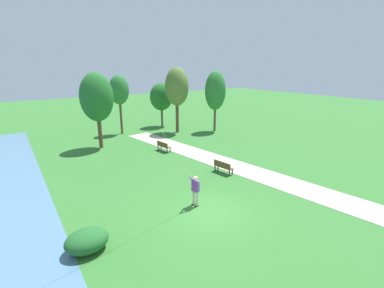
# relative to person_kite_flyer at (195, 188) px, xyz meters

# --- Properties ---
(ground_plane) EXTENTS (120.00, 120.00, 0.00)m
(ground_plane) POSITION_rel_person_kite_flyer_xyz_m (0.25, -1.00, -1.05)
(ground_plane) COLOR #33702D
(walkway_path) EXTENTS (7.05, 32.01, 0.02)m
(walkway_path) POSITION_rel_person_kite_flyer_xyz_m (6.28, 1.00, -1.04)
(walkway_path) COLOR #B7AD99
(walkway_path) RESTS_ON ground
(person_kite_flyer) EXTENTS (0.63, 0.51, 1.83)m
(person_kite_flyer) POSITION_rel_person_kite_flyer_xyz_m (0.00, 0.00, 0.00)
(person_kite_flyer) COLOR #232328
(person_kite_flyer) RESTS_ON ground
(park_bench_near_walkway) EXTENTS (0.65, 1.55, 0.88)m
(park_bench_near_walkway) POSITION_rel_person_kite_flyer_xyz_m (4.34, 2.73, -0.54)
(park_bench_near_walkway) COLOR brown
(park_bench_near_walkway) RESTS_ON ground
(park_bench_far_walkway) EXTENTS (0.65, 1.55, 0.88)m
(park_bench_far_walkway) POSITION_rel_person_kite_flyer_xyz_m (3.31, 9.66, -0.54)
(park_bench_far_walkway) COLOR brown
(park_bench_far_walkway) RESTS_ON ground
(tree_horizon_far) EXTENTS (2.95, 2.61, 6.86)m
(tree_horizon_far) POSITION_rel_person_kite_flyer_xyz_m (-0.93, 13.96, 3.60)
(tree_horizon_far) COLOR brown
(tree_horizon_far) RESTS_ON ground
(tree_treeline_right) EXTENTS (2.52, 2.85, 7.26)m
(tree_treeline_right) POSITION_rel_person_kite_flyer_xyz_m (8.16, 15.18, 4.06)
(tree_treeline_right) COLOR brown
(tree_treeline_right) RESTS_ON ground
(tree_treeline_left) EXTENTS (2.15, 1.73, 6.49)m
(tree_treeline_left) POSITION_rel_person_kite_flyer_xyz_m (2.65, 18.10, 3.78)
(tree_treeline_left) COLOR brown
(tree_treeline_left) RESTS_ON ground
(tree_treeline_center) EXTENTS (2.48, 2.15, 6.87)m
(tree_treeline_center) POSITION_rel_person_kite_flyer_xyz_m (12.08, 13.24, 3.60)
(tree_treeline_center) COLOR brown
(tree_treeline_center) RESTS_ON ground
(tree_lakeside_near) EXTENTS (2.89, 2.41, 5.41)m
(tree_lakeside_near) POSITION_rel_person_kite_flyer_xyz_m (8.23, 18.97, 2.65)
(tree_lakeside_near) COLOR brown
(tree_lakeside_near) RESTS_ON ground
(lakeside_shrub) EXTENTS (1.76, 1.41, 0.94)m
(lakeside_shrub) POSITION_rel_person_kite_flyer_xyz_m (-5.82, -0.56, -0.58)
(lakeside_shrub) COLOR #236028
(lakeside_shrub) RESTS_ON ground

